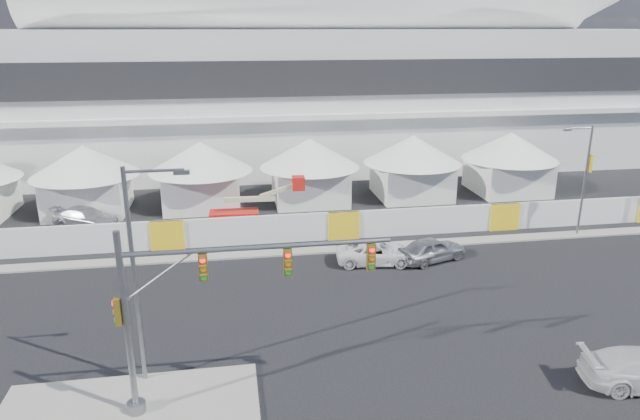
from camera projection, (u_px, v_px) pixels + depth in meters
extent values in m
plane|color=black|center=(277.00, 358.00, 25.66)|extent=(160.00, 160.00, 0.00)
cube|color=gray|center=(128.00, 413.00, 21.90)|extent=(10.00, 5.00, 0.15)
cube|color=gray|center=(542.00, 236.00, 40.45)|extent=(80.00, 1.20, 0.12)
cube|color=silver|center=(313.00, 94.00, 64.21)|extent=(80.00, 24.00, 14.00)
cube|color=black|center=(333.00, 78.00, 51.93)|extent=(68.00, 0.30, 3.20)
cube|color=silver|center=(333.00, 117.00, 52.77)|extent=(72.00, 0.80, 0.50)
cylinder|color=silver|center=(353.00, 0.00, 59.90)|extent=(45.60, 5.20, 5.20)
cube|color=white|center=(88.00, 193.00, 45.76)|extent=(6.00, 6.00, 3.00)
cone|color=white|center=(84.00, 160.00, 44.93)|extent=(8.40, 8.40, 2.40)
cube|color=white|center=(202.00, 188.00, 47.14)|extent=(6.00, 6.00, 3.00)
cone|color=white|center=(200.00, 157.00, 46.31)|extent=(8.40, 8.40, 2.40)
cube|color=white|center=(310.00, 184.00, 48.52)|extent=(6.00, 6.00, 3.00)
cone|color=white|center=(310.00, 153.00, 47.69)|extent=(8.40, 8.40, 2.40)
cube|color=white|center=(411.00, 180.00, 49.90)|extent=(6.00, 6.00, 3.00)
cone|color=white|center=(413.00, 149.00, 49.07)|extent=(8.40, 8.40, 2.40)
cube|color=white|center=(507.00, 175.00, 51.28)|extent=(6.00, 6.00, 3.00)
cone|color=white|center=(510.00, 146.00, 50.45)|extent=(8.40, 8.40, 2.40)
cube|color=silver|center=(343.00, 225.00, 39.90)|extent=(70.00, 0.25, 2.00)
imported|color=#A5A5A9|center=(432.00, 249.00, 36.17)|extent=(3.21, 4.89, 1.55)
imported|color=white|center=(376.00, 253.00, 35.85)|extent=(2.91, 5.24, 1.39)
imported|color=silver|center=(86.00, 218.00, 42.20)|extent=(4.39, 5.60, 1.52)
cylinder|color=slate|center=(127.00, 326.00, 20.77)|extent=(0.25, 0.25, 7.37)
cylinder|color=slate|center=(136.00, 407.00, 21.84)|extent=(0.72, 0.72, 0.40)
cylinder|color=slate|center=(259.00, 248.00, 20.68)|extent=(9.82, 0.16, 0.16)
cube|color=#594714|center=(203.00, 268.00, 20.57)|extent=(0.32, 0.22, 1.05)
cube|color=#594714|center=(288.00, 262.00, 21.04)|extent=(0.32, 0.22, 1.05)
cube|color=#594714|center=(371.00, 257.00, 21.52)|extent=(0.32, 0.22, 1.05)
cube|color=#594714|center=(118.00, 312.00, 20.55)|extent=(0.22, 0.32, 1.05)
cylinder|color=gray|center=(135.00, 279.00, 22.60)|extent=(0.18, 0.18, 9.13)
cylinder|color=gray|center=(154.00, 171.00, 21.44)|extent=(2.23, 0.12, 0.12)
cube|color=gray|center=(182.00, 172.00, 21.63)|extent=(0.61, 0.25, 0.15)
cylinder|color=gray|center=(585.00, 182.00, 39.68)|extent=(0.16, 0.16, 7.90)
cylinder|color=gray|center=(579.00, 128.00, 38.37)|extent=(1.93, 0.11, 0.11)
cube|color=gray|center=(567.00, 130.00, 38.27)|extent=(0.53, 0.22, 0.13)
cube|color=yellow|center=(590.00, 163.00, 39.31)|extent=(0.03, 0.53, 1.23)
cube|color=red|center=(234.00, 218.00, 42.71)|extent=(3.70, 1.75, 1.11)
cube|color=beige|center=(250.00, 199.00, 42.45)|extent=(3.85, 0.49, 0.35)
cube|color=beige|center=(279.00, 190.00, 42.60)|extent=(2.99, 0.41, 1.23)
cube|color=red|center=(298.00, 182.00, 42.67)|extent=(0.94, 0.94, 1.01)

